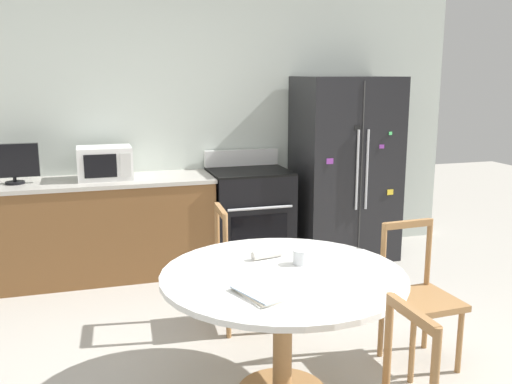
{
  "coord_description": "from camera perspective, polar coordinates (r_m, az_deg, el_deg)",
  "views": [
    {
      "loc": [
        -1.16,
        -2.87,
        1.84
      ],
      "look_at": [
        0.06,
        1.15,
        0.95
      ],
      "focal_mm": 40.0,
      "sensor_mm": 36.0,
      "label": 1
    }
  ],
  "objects": [
    {
      "name": "back_wall",
      "position": [
        5.66,
        -4.98,
        6.45
      ],
      "size": [
        5.2,
        0.1,
        2.6
      ],
      "color": "silver",
      "rests_on": "ground_plane"
    },
    {
      "name": "mail_stack",
      "position": [
        2.9,
        0.86,
        -9.98
      ],
      "size": [
        0.31,
        0.36,
        0.02
      ],
      "color": "white",
      "rests_on": "dining_table"
    },
    {
      "name": "candle_glass",
      "position": [
        3.33,
        4.44,
        -6.62
      ],
      "size": [
        0.09,
        0.09,
        0.08
      ],
      "color": "silver",
      "rests_on": "dining_table"
    },
    {
      "name": "dining_chair_far",
      "position": [
        4.17,
        -1.29,
        -7.73
      ],
      "size": [
        0.45,
        0.45,
        0.9
      ],
      "rotation": [
        0.0,
        0.0,
        4.65
      ],
      "color": "#9E7042",
      "rests_on": "ground_plane"
    },
    {
      "name": "kitchen_counter",
      "position": [
        5.34,
        -15.98,
        -3.58
      ],
      "size": [
        2.16,
        0.64,
        0.9
      ],
      "color": "brown",
      "rests_on": "ground_plane"
    },
    {
      "name": "folded_napkin",
      "position": [
        3.42,
        1.1,
        -6.23
      ],
      "size": [
        0.19,
        0.08,
        0.05
      ],
      "color": "silver",
      "rests_on": "dining_table"
    },
    {
      "name": "oven_range",
      "position": [
        5.51,
        -0.65,
        -2.44
      ],
      "size": [
        0.74,
        0.68,
        1.08
      ],
      "color": "black",
      "rests_on": "ground_plane"
    },
    {
      "name": "microwave",
      "position": [
        5.24,
        -14.89,
        2.83
      ],
      "size": [
        0.47,
        0.35,
        0.29
      ],
      "color": "white",
      "rests_on": "kitchen_counter"
    },
    {
      "name": "countertop_tv",
      "position": [
        5.25,
        -23.11,
        2.75
      ],
      "size": [
        0.41,
        0.16,
        0.34
      ],
      "color": "black",
      "rests_on": "kitchen_counter"
    },
    {
      "name": "dining_chair_right",
      "position": [
        3.8,
        15.95,
        -10.19
      ],
      "size": [
        0.44,
        0.44,
        0.9
      ],
      "rotation": [
        0.0,
        0.0,
        3.19
      ],
      "color": "#9E7042",
      "rests_on": "ground_plane"
    },
    {
      "name": "refrigerator",
      "position": [
        5.73,
        8.85,
        2.35
      ],
      "size": [
        0.95,
        0.74,
        1.79
      ],
      "color": "black",
      "rests_on": "ground_plane"
    },
    {
      "name": "dining_table",
      "position": [
        3.24,
        2.71,
        -10.1
      ],
      "size": [
        1.37,
        1.37,
        0.74
      ],
      "color": "white",
      "rests_on": "ground_plane"
    }
  ]
}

